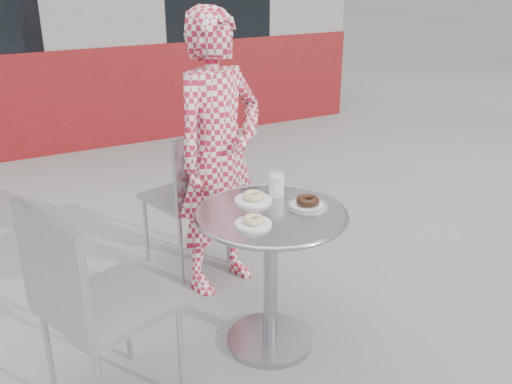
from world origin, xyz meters
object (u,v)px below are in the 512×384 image
chair_far (188,224)px  chair_left (111,345)px  plate_far (253,198)px  bistro_table (271,246)px  plate_checker (308,204)px  milk_cup (276,185)px  plate_near (253,222)px  seated_person (219,155)px

chair_far → chair_left: chair_left is taller
chair_left → plate_far: (0.78, 0.19, 0.44)m
bistro_table → plate_checker: size_ratio=3.78×
plate_checker → milk_cup: milk_cup is taller
chair_far → plate_checker: size_ratio=4.68×
plate_checker → plate_far: bearing=137.6°
plate_near → chair_far: bearing=85.1°
seated_person → milk_cup: seated_person is taller
chair_left → milk_cup: bearing=-96.6°
bistro_table → chair_left: chair_left is taller
chair_left → plate_far: chair_left is taller
seated_person → bistro_table: bearing=-110.7°
plate_near → plate_checker: size_ratio=0.84×
bistro_table → chair_far: (-0.05, 0.95, -0.27)m
chair_far → plate_near: 1.13m
chair_left → plate_checker: bearing=-107.9°
plate_far → plate_near: 0.26m
chair_left → seated_person: (0.84, 0.71, 0.50)m
chair_left → seated_person: size_ratio=0.61×
chair_far → plate_far: chair_far is taller
plate_near → chair_left: bearing=176.7°
plate_near → milk_cup: milk_cup is taller
plate_checker → plate_near: bearing=-170.1°
chair_far → seated_person: size_ratio=0.57×
plate_near → bistro_table: bearing=30.7°
seated_person → chair_far: bearing=91.0°
bistro_table → milk_cup: (0.12, 0.15, 0.24)m
seated_person → plate_near: (-0.18, -0.74, -0.06)m
chair_far → plate_far: (0.03, -0.80, 0.46)m
chair_left → plate_checker: (0.97, 0.02, 0.44)m
bistro_table → chair_left: 0.83m
chair_left → plate_near: 0.79m
seated_person → plate_near: 0.77m
chair_left → plate_far: bearing=-94.9°
plate_near → milk_cup: 0.35m
seated_person → milk_cup: bearing=-98.9°
plate_far → chair_far: bearing=92.5°
bistro_table → chair_left: bearing=-176.9°
plate_checker → seated_person: bearing=101.2°
plate_far → milk_cup: 0.14m
chair_left → chair_far: bearing=-55.9°
chair_left → plate_checker: size_ratio=5.03×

